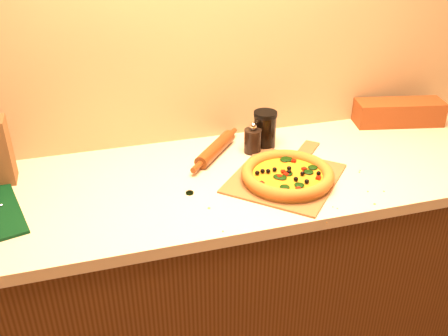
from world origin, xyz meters
TOP-DOWN VIEW (x-y plane):
  - cabinet at (0.00, 1.43)m, footprint 2.80×0.65m
  - countertop at (0.00, 1.43)m, footprint 2.84×0.68m
  - pizza_peel at (0.17, 1.36)m, footprint 0.50×0.50m
  - pizza at (0.16, 1.32)m, footprint 0.32×0.32m
  - bottle_cap at (-0.18, 1.34)m, footprint 0.03×0.03m
  - pepper_grinder at (0.12, 1.57)m, footprint 0.07×0.07m
  - rolling_pin at (-0.02, 1.59)m, footprint 0.25×0.29m
  - bread_bag at (0.80, 1.65)m, footprint 0.38×0.19m
  - dark_jar at (0.18, 1.60)m, footprint 0.09×0.09m

SIDE VIEW (x-z plane):
  - cabinet at x=0.00m, z-range 0.00..0.86m
  - countertop at x=0.00m, z-range 0.86..0.90m
  - bottle_cap at x=-0.18m, z-range 0.90..0.91m
  - pizza_peel at x=0.17m, z-range 0.90..0.91m
  - rolling_pin at x=-0.02m, z-range 0.90..0.95m
  - pizza at x=0.16m, z-range 0.91..0.95m
  - bread_bag at x=0.80m, z-range 0.90..1.00m
  - pepper_grinder at x=0.12m, z-range 0.89..1.01m
  - dark_jar at x=0.18m, z-range 0.90..1.04m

